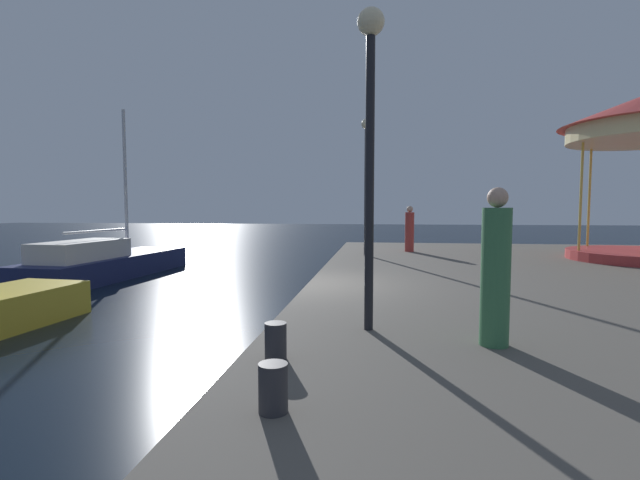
% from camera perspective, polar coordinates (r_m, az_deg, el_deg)
% --- Properties ---
extents(ground_plane, '(120.00, 120.00, 0.00)m').
position_cam_1_polar(ground_plane, '(10.08, -1.53, -10.00)').
color(ground_plane, black).
extents(sailboat_navy, '(2.52, 7.28, 6.11)m').
position_cam_1_polar(sailboat_navy, '(17.46, -25.68, -2.62)').
color(sailboat_navy, '#19214C').
rests_on(sailboat_navy, ground).
extents(lamp_post_near_edge, '(0.36, 0.36, 4.24)m').
position_cam_1_polar(lamp_post_near_edge, '(6.17, 6.40, 15.83)').
color(lamp_post_near_edge, black).
rests_on(lamp_post_near_edge, quay_dock).
extents(lamp_post_mid_promenade, '(0.36, 0.36, 4.72)m').
position_cam_1_polar(lamp_post_mid_promenade, '(15.78, 5.90, 9.62)').
color(lamp_post_mid_promenade, black).
rests_on(lamp_post_mid_promenade, quay_dock).
extents(bollard_south, '(0.24, 0.24, 0.40)m').
position_cam_1_polar(bollard_south, '(3.82, -5.98, -18.19)').
color(bollard_south, '#2D2D33').
rests_on(bollard_south, quay_dock).
extents(bollard_center, '(0.24, 0.24, 0.40)m').
position_cam_1_polar(bollard_center, '(5.04, -5.66, -12.65)').
color(bollard_center, '#2D2D33').
rests_on(bollard_center, quay_dock).
extents(person_far_corner, '(0.34, 0.34, 1.74)m').
position_cam_1_polar(person_far_corner, '(17.40, 11.32, 1.22)').
color(person_far_corner, '#B23833').
rests_on(person_far_corner, quay_dock).
extents(person_mid_promenade, '(0.34, 0.34, 1.89)m').
position_cam_1_polar(person_mid_promenade, '(5.74, 21.43, -3.79)').
color(person_mid_promenade, '#387247').
rests_on(person_mid_promenade, quay_dock).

